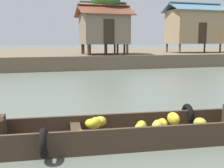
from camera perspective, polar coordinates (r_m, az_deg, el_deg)
name	(u,v)px	position (r m, az deg, el deg)	size (l,w,h in m)	color
ground_plane	(56,101)	(9.77, -11.33, -3.42)	(300.00, 300.00, 0.00)	#596056
riverbank_strip	(37,57)	(29.13, -14.97, 5.39)	(160.00, 20.00, 1.00)	brown
banana_boat	(128,130)	(5.71, 3.19, -9.34)	(5.83, 1.61, 0.79)	#3D2D21
stilt_house_left	(104,28)	(21.91, -1.65, 11.28)	(4.08, 3.32, 3.78)	#4C3826
stilt_house_mid_left	(103,26)	(22.94, -1.81, 11.64)	(3.86, 3.48, 4.16)	#4C3826
stilt_house_mid_right	(194,26)	(27.04, 16.35, 11.20)	(5.19, 3.24, 4.47)	#4C3826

